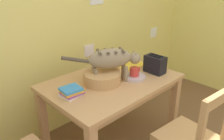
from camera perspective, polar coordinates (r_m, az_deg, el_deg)
The scene contains 10 objects.
wall_rear at distance 2.43m, azimuth -13.68°, elevation 12.76°, with size 4.85×0.11×2.50m.
dining_table at distance 2.20m, azimuth 0.00°, elevation -4.65°, with size 1.21×0.81×0.73m.
cat at distance 2.06m, azimuth -0.02°, elevation 2.64°, with size 0.63×0.39×0.31m.
saucer_bowl at distance 2.19m, azimuth 5.45°, elevation -1.67°, with size 0.21×0.21×0.03m, color #C1ADB2.
coffee_mug at distance 2.18m, azimuth 5.56°, elevation -0.38°, with size 0.13×0.09×0.08m.
magazine at distance 2.51m, azimuth 4.69°, elevation 1.28°, with size 0.30×0.22×0.01m, color gold.
book_stack at distance 1.90m, azimuth -9.92°, elevation -5.24°, with size 0.18×0.16×0.07m.
wicker_basket at distance 2.08m, azimuth -2.43°, elevation -1.84°, with size 0.33×0.33×0.10m.
toaster at distance 2.32m, azimuth 10.48°, elevation 1.40°, with size 0.12×0.20×0.18m.
wooden_chair_far at distance 1.99m, azimuth 19.14°, elevation -15.64°, with size 0.46×0.46×0.93m.
Camera 1 is at (-1.23, -0.04, 1.65)m, focal length 37.33 mm.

